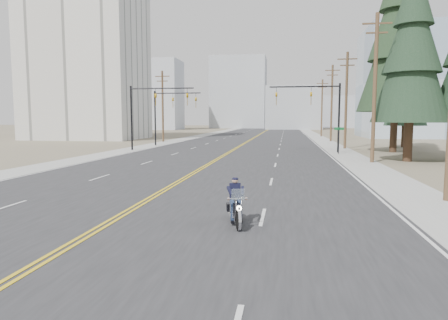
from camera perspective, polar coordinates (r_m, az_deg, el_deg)
ground_plane at (r=11.85m, az=-21.19°, el=-11.43°), size 400.00×400.00×0.00m
road at (r=80.04m, az=4.74°, el=3.42°), size 20.00×200.00×0.01m
sidewalk_left at (r=81.68m, az=-3.35°, el=3.48°), size 3.00×200.00×0.01m
sidewalk_right at (r=80.03m, az=12.99°, el=3.29°), size 3.00×200.00×0.01m
traffic_mast_left at (r=44.31m, az=-10.67°, el=7.73°), size 7.10×0.26×7.00m
traffic_mast_right at (r=41.90m, az=13.38°, el=7.78°), size 7.10×0.26×7.00m
traffic_mast_far at (r=52.01m, az=-8.05°, el=7.42°), size 6.10×0.26×7.00m
street_sign at (r=40.11m, az=16.10°, el=3.32°), size 0.90×0.06×2.62m
utility_pole_b at (r=33.53m, az=20.74°, el=9.87°), size 2.20×0.30×11.50m
utility_pole_c at (r=48.28m, az=17.06°, el=8.36°), size 2.20×0.30×11.00m
utility_pole_d at (r=63.16m, az=15.13°, el=8.01°), size 2.20×0.30×11.50m
utility_pole_e at (r=80.07m, az=13.81°, el=7.37°), size 2.20×0.30×11.00m
utility_pole_left at (r=60.61m, az=-8.76°, el=7.76°), size 2.20×0.30×10.50m
apartment_block at (r=73.94m, az=-19.07°, el=14.58°), size 18.00×14.00×30.00m
glass_building at (r=84.21m, az=27.42°, el=9.72°), size 24.00×16.00×20.00m
haze_bldg_a at (r=131.46m, az=-9.33°, el=9.13°), size 14.00×12.00×22.00m
haze_bldg_b at (r=134.82m, az=9.90°, el=7.33°), size 18.00×14.00×14.00m
haze_bldg_c at (r=124.67m, az=25.06°, el=7.91°), size 16.00×12.00×18.00m
haze_bldg_d at (r=151.11m, az=2.13°, el=9.53°), size 20.00×15.00×26.00m
haze_bldg_e at (r=160.93m, az=15.84°, el=6.60°), size 14.00×14.00×12.00m
haze_bldg_f at (r=150.54m, az=-12.99°, el=7.49°), size 12.00×12.00×16.00m
motorcyclist at (r=13.04m, az=1.72°, el=-5.97°), size 1.29×2.11×1.53m
conifer_near at (r=35.96m, az=25.32°, el=14.37°), size 5.98×5.98×15.82m
conifer_tall at (r=45.48m, az=23.59°, el=16.30°), size 7.54×7.54×20.95m
conifer_far at (r=53.37m, az=24.66°, el=9.78°), size 4.91×4.91×13.15m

